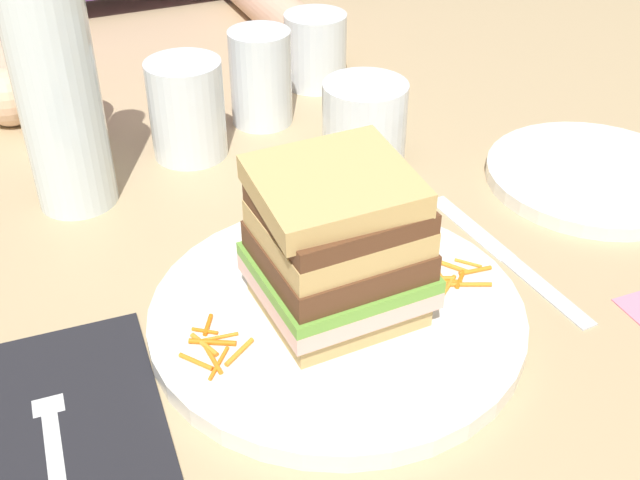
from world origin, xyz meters
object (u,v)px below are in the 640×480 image
(main_plate, at_px, (337,315))
(juice_glass, at_px, (364,130))
(empty_tumbler_0, at_px, (187,109))
(empty_tumbler_1, at_px, (56,98))
(empty_tumbler_3, at_px, (261,78))
(fork, at_px, (52,437))
(side_plate, at_px, (593,176))
(sandwich, at_px, (337,246))
(water_bottle, at_px, (55,77))
(empty_tumbler_2, at_px, (315,50))
(napkin_dark, at_px, (49,414))
(knife, at_px, (509,259))

(main_plate, distance_m, juice_glass, 0.24)
(empty_tumbler_0, xyz_separation_m, empty_tumbler_1, (-0.11, 0.09, -0.01))
(empty_tumbler_1, height_order, empty_tumbler_3, empty_tumbler_3)
(fork, bearing_deg, main_plate, 8.06)
(fork, xyz_separation_m, side_plate, (0.51, 0.11, 0.00))
(empty_tumbler_1, relative_size, side_plate, 0.42)
(sandwich, relative_size, water_bottle, 0.43)
(empty_tumbler_1, bearing_deg, empty_tumbler_0, -39.90)
(juice_glass, bearing_deg, empty_tumbler_0, 149.84)
(empty_tumbler_0, bearing_deg, water_bottle, -159.60)
(water_bottle, height_order, empty_tumbler_1, water_bottle)
(empty_tumbler_1, bearing_deg, empty_tumbler_2, 2.10)
(sandwich, bearing_deg, napkin_dark, -177.89)
(water_bottle, xyz_separation_m, empty_tumbler_3, (0.21, 0.08, -0.07))
(sandwich, xyz_separation_m, knife, (0.16, 0.01, -0.07))
(main_plate, relative_size, knife, 1.36)
(juice_glass, distance_m, water_bottle, 0.28)
(knife, distance_m, water_bottle, 0.40)
(fork, height_order, empty_tumbler_0, empty_tumbler_0)
(main_plate, relative_size, fork, 1.64)
(empty_tumbler_1, xyz_separation_m, empty_tumbler_2, (0.29, 0.01, -0.00))
(fork, relative_size, empty_tumbler_0, 1.72)
(empty_tumbler_0, distance_m, empty_tumbler_1, 0.14)
(juice_glass, height_order, empty_tumbler_2, empty_tumbler_2)
(empty_tumbler_1, relative_size, empty_tumbler_3, 0.84)
(sandwich, xyz_separation_m, empty_tumbler_3, (0.07, 0.33, -0.02))
(juice_glass, distance_m, empty_tumbler_0, 0.17)
(sandwich, bearing_deg, juice_glass, 58.54)
(main_plate, bearing_deg, side_plate, 15.28)
(napkin_dark, distance_m, fork, 0.02)
(main_plate, bearing_deg, empty_tumbler_1, 109.19)
(knife, height_order, empty_tumbler_0, empty_tumbler_0)
(sandwich, bearing_deg, empty_tumbler_2, 68.12)
(sandwich, xyz_separation_m, napkin_dark, (-0.21, -0.01, -0.07))
(knife, height_order, empty_tumbler_3, empty_tumbler_3)
(napkin_dark, xyz_separation_m, empty_tumbler_0, (0.18, 0.30, 0.05))
(juice_glass, bearing_deg, main_plate, -121.32)
(fork, bearing_deg, empty_tumbler_2, 49.24)
(empty_tumbler_3, bearing_deg, sandwich, -101.60)
(main_plate, xyz_separation_m, water_bottle, (-0.14, 0.25, 0.11))
(fork, distance_m, empty_tumbler_2, 0.56)
(sandwich, height_order, empty_tumbler_0, sandwich)
(sandwich, height_order, knife, sandwich)
(knife, bearing_deg, empty_tumbler_0, 123.31)
(napkin_dark, bearing_deg, empty_tumbler_1, 79.49)
(sandwich, height_order, napkin_dark, sandwich)
(side_plate, bearing_deg, empty_tumbler_1, 145.56)
(fork, xyz_separation_m, empty_tumbler_0, (0.18, 0.32, 0.04))
(main_plate, distance_m, fork, 0.21)
(empty_tumbler_0, distance_m, empty_tumbler_2, 0.21)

